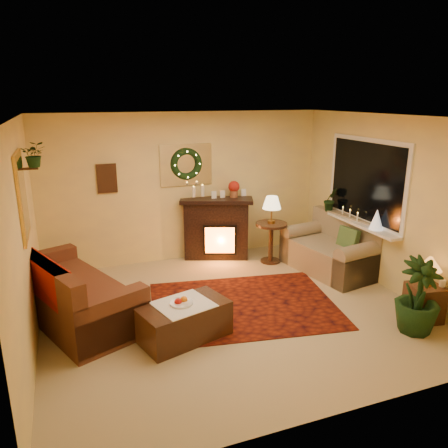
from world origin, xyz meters
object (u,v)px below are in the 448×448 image
object	(u,v)px
side_table_round	(271,244)
coffee_table	(184,322)
loveseat	(330,247)
fireplace	(216,229)
end_table_square	(424,301)
sofa	(73,288)

from	to	relation	value
side_table_round	coffee_table	size ratio (longest dim) A/B	0.68
loveseat	coffee_table	world-z (taller)	loveseat
fireplace	end_table_square	world-z (taller)	fireplace
loveseat	side_table_round	bearing A→B (deg)	126.88
sofa	end_table_square	bearing A→B (deg)	-43.78
loveseat	side_table_round	world-z (taller)	loveseat
fireplace	end_table_square	xyz separation A→B (m)	(1.78, -3.15, -0.28)
coffee_table	loveseat	bearing A→B (deg)	6.72
side_table_round	end_table_square	distance (m)	2.76
coffee_table	sofa	bearing A→B (deg)	124.10
sofa	side_table_round	xyz separation A→B (m)	(3.35, 0.93, -0.10)
sofa	end_table_square	xyz separation A→B (m)	(4.30, -1.66, -0.16)
loveseat	coffee_table	xyz separation A→B (m)	(-2.88, -1.23, -0.21)
loveseat	end_table_square	xyz separation A→B (m)	(0.20, -1.88, -0.15)
fireplace	sofa	bearing A→B (deg)	-128.99
end_table_square	coffee_table	xyz separation A→B (m)	(-3.08, 0.66, -0.06)
end_table_square	coffee_table	world-z (taller)	end_table_square
loveseat	end_table_square	size ratio (longest dim) A/B	3.26
end_table_square	coffee_table	size ratio (longest dim) A/B	0.46
sofa	coffee_table	size ratio (longest dim) A/B	2.06
fireplace	side_table_round	bearing A→B (deg)	-13.17
sofa	side_table_round	bearing A→B (deg)	-7.10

